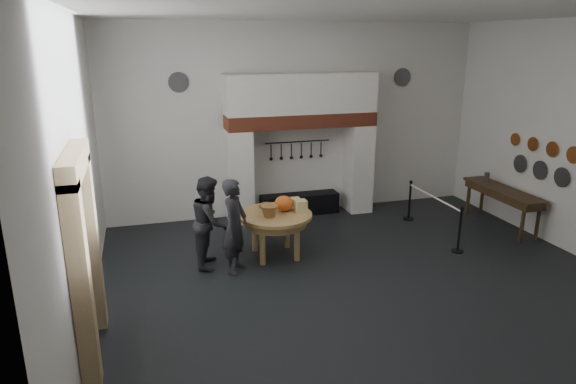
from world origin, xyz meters
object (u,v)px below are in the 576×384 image
object	(u,v)px
work_table	(275,215)
barrier_post_near	(460,231)
visitor_far	(210,222)
barrier_post_far	(410,201)
side_table	(503,190)
visitor_near	(235,226)
iron_range	(299,204)

from	to	relation	value
work_table	barrier_post_near	xyz separation A→B (m)	(3.57, -0.84, -0.39)
visitor_far	barrier_post_far	bearing A→B (deg)	-62.05
side_table	barrier_post_far	xyz separation A→B (m)	(-1.74, 1.01, -0.42)
visitor_near	visitor_far	world-z (taller)	visitor_near
work_table	barrier_post_near	world-z (taller)	barrier_post_near
iron_range	work_table	distance (m)	2.64
iron_range	barrier_post_near	xyz separation A→B (m)	(2.36, -3.11, 0.20)
visitor_near	visitor_far	bearing A→B (deg)	75.44
barrier_post_near	barrier_post_far	xyz separation A→B (m)	(0.00, 2.00, 0.00)
work_table	barrier_post_near	distance (m)	3.68
iron_range	work_table	xyz separation A→B (m)	(-1.20, -2.27, 0.59)
visitor_near	visitor_far	xyz separation A→B (m)	(-0.40, 0.40, -0.02)
iron_range	barrier_post_far	size ratio (longest dim) A/B	2.11
visitor_far	side_table	world-z (taller)	visitor_far
visitor_near	side_table	bearing A→B (deg)	-53.81
side_table	barrier_post_near	distance (m)	2.05
barrier_post_near	barrier_post_far	distance (m)	2.00
side_table	barrier_post_far	size ratio (longest dim) A/B	2.44
barrier_post_near	work_table	bearing A→B (deg)	166.80
visitor_near	side_table	xyz separation A→B (m)	(6.17, 0.62, -0.01)
iron_range	side_table	bearing A→B (deg)	-27.26
iron_range	work_table	bearing A→B (deg)	-117.91
side_table	visitor_far	bearing A→B (deg)	-178.07
work_table	visitor_far	world-z (taller)	visitor_far
work_table	side_table	size ratio (longest dim) A/B	0.65
iron_range	side_table	distance (m)	4.65
visitor_far	side_table	xyz separation A→B (m)	(6.57, 0.22, 0.01)
visitor_near	barrier_post_far	xyz separation A→B (m)	(4.44, 1.63, -0.43)
visitor_near	work_table	bearing A→B (deg)	-31.54
work_table	iron_range	bearing A→B (deg)	62.09
work_table	barrier_post_far	size ratio (longest dim) A/B	1.59
work_table	side_table	distance (m)	5.31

